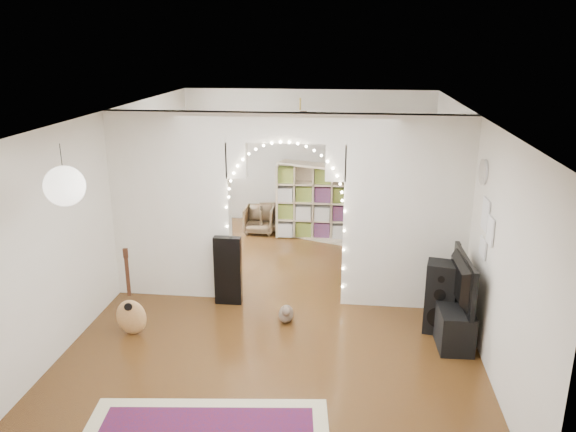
# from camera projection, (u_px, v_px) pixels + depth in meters

# --- Properties ---
(floor) EXTENTS (7.50, 7.50, 0.00)m
(floor) POSITION_uv_depth(u_px,v_px,m) (286.00, 298.00, 8.23)
(floor) COLOR black
(floor) RESTS_ON ground
(ceiling) EXTENTS (5.00, 7.50, 0.02)m
(ceiling) POSITION_uv_depth(u_px,v_px,m) (286.00, 113.00, 7.43)
(ceiling) COLOR white
(ceiling) RESTS_ON wall_back
(wall_back) EXTENTS (5.00, 0.02, 2.70)m
(wall_back) POSITION_uv_depth(u_px,v_px,m) (308.00, 157.00, 11.38)
(wall_back) COLOR silver
(wall_back) RESTS_ON floor
(wall_front) EXTENTS (5.00, 0.02, 2.70)m
(wall_front) POSITION_uv_depth(u_px,v_px,m) (228.00, 351.00, 4.27)
(wall_front) COLOR silver
(wall_front) RESTS_ON floor
(wall_left) EXTENTS (0.02, 7.50, 2.70)m
(wall_left) POSITION_uv_depth(u_px,v_px,m) (114.00, 204.00, 8.10)
(wall_left) COLOR silver
(wall_left) RESTS_ON floor
(wall_right) EXTENTS (0.02, 7.50, 2.70)m
(wall_right) POSITION_uv_depth(u_px,v_px,m) (470.00, 216.00, 7.55)
(wall_right) COLOR silver
(wall_right) RESTS_ON floor
(divider_wall) EXTENTS (5.00, 0.20, 2.70)m
(divider_wall) POSITION_uv_depth(u_px,v_px,m) (286.00, 205.00, 7.81)
(divider_wall) COLOR silver
(divider_wall) RESTS_ON floor
(fairy_lights) EXTENTS (1.64, 0.04, 1.60)m
(fairy_lights) POSITION_uv_depth(u_px,v_px,m) (285.00, 199.00, 7.65)
(fairy_lights) COLOR #FFEABF
(fairy_lights) RESTS_ON divider_wall
(window) EXTENTS (0.04, 1.20, 1.40)m
(window) POSITION_uv_depth(u_px,v_px,m) (158.00, 167.00, 9.76)
(window) COLOR white
(window) RESTS_ON wall_left
(wall_clock) EXTENTS (0.03, 0.31, 0.31)m
(wall_clock) POSITION_uv_depth(u_px,v_px,m) (484.00, 172.00, 6.76)
(wall_clock) COLOR white
(wall_clock) RESTS_ON wall_right
(picture_frames) EXTENTS (0.02, 0.50, 0.70)m
(picture_frames) POSITION_uv_depth(u_px,v_px,m) (486.00, 229.00, 6.56)
(picture_frames) COLOR white
(picture_frames) RESTS_ON wall_right
(paper_lantern) EXTENTS (0.40, 0.40, 0.40)m
(paper_lantern) POSITION_uv_depth(u_px,v_px,m) (65.00, 186.00, 5.49)
(paper_lantern) COLOR white
(paper_lantern) RESTS_ON ceiling
(ceiling_fan) EXTENTS (1.10, 1.10, 0.30)m
(ceiling_fan) POSITION_uv_depth(u_px,v_px,m) (300.00, 116.00, 9.41)
(ceiling_fan) COLOR #B4973C
(ceiling_fan) RESTS_ON ceiling
(guitar_case) EXTENTS (0.38, 0.13, 1.00)m
(guitar_case) POSITION_uv_depth(u_px,v_px,m) (228.00, 271.00, 7.93)
(guitar_case) COLOR black
(guitar_case) RESTS_ON floor
(acoustic_guitar) EXTENTS (0.42, 0.24, 1.00)m
(acoustic_guitar) POSITION_uv_depth(u_px,v_px,m) (130.00, 303.00, 7.10)
(acoustic_guitar) COLOR #B88749
(acoustic_guitar) RESTS_ON floor
(tabby_cat) EXTENTS (0.24, 0.47, 0.31)m
(tabby_cat) POSITION_uv_depth(u_px,v_px,m) (286.00, 313.00, 7.50)
(tabby_cat) COLOR brown
(tabby_cat) RESTS_ON floor
(floor_speaker) EXTENTS (0.42, 0.39, 0.95)m
(floor_speaker) POSITION_uv_depth(u_px,v_px,m) (440.00, 297.00, 7.17)
(floor_speaker) COLOR black
(floor_speaker) RESTS_ON floor
(media_console) EXTENTS (0.44, 1.01, 0.50)m
(media_console) POSITION_uv_depth(u_px,v_px,m) (451.00, 320.00, 7.05)
(media_console) COLOR black
(media_console) RESTS_ON floor
(tv) EXTENTS (0.18, 1.08, 0.62)m
(tv) POSITION_uv_depth(u_px,v_px,m) (455.00, 279.00, 6.89)
(tv) COLOR black
(tv) RESTS_ON media_console
(bookcase) EXTENTS (1.43, 0.83, 1.43)m
(bookcase) POSITION_uv_depth(u_px,v_px,m) (313.00, 201.00, 10.56)
(bookcase) COLOR beige
(bookcase) RESTS_ON floor
(dining_table) EXTENTS (1.31, 0.98, 0.76)m
(dining_table) POSITION_uv_depth(u_px,v_px,m) (351.00, 199.00, 10.86)
(dining_table) COLOR brown
(dining_table) RESTS_ON floor
(flower_vase) EXTENTS (0.21, 0.21, 0.19)m
(flower_vase) POSITION_uv_depth(u_px,v_px,m) (351.00, 190.00, 10.81)
(flower_vase) COLOR white
(flower_vase) RESTS_ON dining_table
(dining_chair_left) EXTENTS (0.56, 0.58, 0.53)m
(dining_chair_left) POSITION_uv_depth(u_px,v_px,m) (260.00, 220.00, 10.97)
(dining_chair_left) COLOR #493824
(dining_chair_left) RESTS_ON floor
(dining_chair_right) EXTENTS (0.65, 0.66, 0.52)m
(dining_chair_right) POSITION_uv_depth(u_px,v_px,m) (274.00, 218.00, 11.09)
(dining_chair_right) COLOR #493824
(dining_chair_right) RESTS_ON floor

